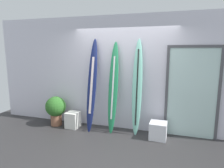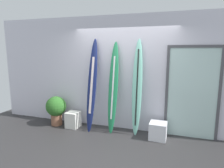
# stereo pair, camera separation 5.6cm
# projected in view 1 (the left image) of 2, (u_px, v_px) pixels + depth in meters

# --- Properties ---
(ground) EXTENTS (8.00, 8.00, 0.04)m
(ground) POSITION_uv_depth(u_px,v_px,m) (109.00, 151.00, 3.95)
(ground) COLOR #2E2D2D
(wall_back) EXTENTS (7.20, 0.20, 2.80)m
(wall_back) POSITION_uv_depth(u_px,v_px,m) (125.00, 73.00, 4.93)
(wall_back) COLOR silver
(wall_back) RESTS_ON ground
(surfboard_navy) EXTENTS (0.23, 0.53, 2.25)m
(surfboard_navy) POSITION_uv_depth(u_px,v_px,m) (92.00, 86.00, 4.83)
(surfboard_navy) COLOR #141F51
(surfboard_navy) RESTS_ON ground
(surfboard_emerald) EXTENTS (0.23, 0.46, 2.18)m
(surfboard_emerald) POSITION_uv_depth(u_px,v_px,m) (113.00, 88.00, 4.72)
(surfboard_emerald) COLOR #1F7B4B
(surfboard_emerald) RESTS_ON ground
(surfboard_seafoam) EXTENTS (0.23, 0.36, 2.23)m
(surfboard_seafoam) POSITION_uv_depth(u_px,v_px,m) (137.00, 87.00, 4.59)
(surfboard_seafoam) COLOR #7DCDB7
(surfboard_seafoam) RESTS_ON ground
(display_block_left) EXTENTS (0.32, 0.32, 0.40)m
(display_block_left) POSITION_uv_depth(u_px,v_px,m) (73.00, 120.00, 5.09)
(display_block_left) COLOR silver
(display_block_left) RESTS_ON ground
(display_block_center) EXTENTS (0.38, 0.38, 0.38)m
(display_block_center) POSITION_uv_depth(u_px,v_px,m) (158.00, 130.00, 4.45)
(display_block_center) COLOR silver
(display_block_center) RESTS_ON ground
(glass_door) EXTENTS (1.15, 0.06, 2.08)m
(glass_door) POSITION_uv_depth(u_px,v_px,m) (192.00, 91.00, 4.41)
(glass_door) COLOR silver
(glass_door) RESTS_ON ground
(potted_plant) EXTENTS (0.53, 0.53, 0.77)m
(potted_plant) POSITION_uv_depth(u_px,v_px,m) (56.00, 108.00, 5.21)
(potted_plant) COLOR #8D5B43
(potted_plant) RESTS_ON ground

